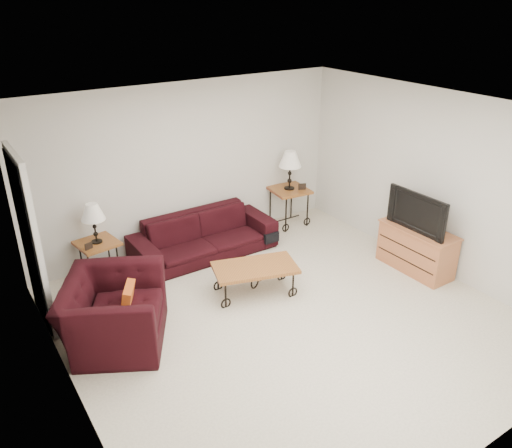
{
  "coord_description": "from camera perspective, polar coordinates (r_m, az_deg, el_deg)",
  "views": [
    {
      "loc": [
        -3.17,
        -4.08,
        3.65
      ],
      "look_at": [
        0.0,
        0.7,
        1.0
      ],
      "focal_mm": 35.7,
      "sensor_mm": 36.0,
      "label": 1
    }
  ],
  "objects": [
    {
      "name": "coffee_table",
      "position": [
        6.69,
        -0.11,
        -6.24
      ],
      "size": [
        1.19,
        0.87,
        0.4
      ],
      "primitive_type": "cube",
      "rotation": [
        0.0,
        0.0,
        -0.3
      ],
      "color": "olive",
      "rests_on": "ground"
    },
    {
      "name": "lamp_left",
      "position": [
        7.06,
        -17.69,
        0.07
      ],
      "size": [
        0.36,
        0.36,
        0.56
      ],
      "primitive_type": null,
      "rotation": [
        0.0,
        0.0,
        0.15
      ],
      "color": "black",
      "rests_on": "side_table_left"
    },
    {
      "name": "throw_pillow",
      "position": [
        5.87,
        -14.21,
        -8.24
      ],
      "size": [
        0.25,
        0.35,
        0.35
      ],
      "primitive_type": "cube",
      "rotation": [
        0.0,
        0.0,
        1.06
      ],
      "color": "#B75F17",
      "rests_on": "armchair"
    },
    {
      "name": "wall_left",
      "position": [
        4.78,
        -20.98,
        -7.18
      ],
      "size": [
        0.02,
        5.0,
        2.5
      ],
      "primitive_type": "cube",
      "color": "silver",
      "rests_on": "ground"
    },
    {
      "name": "ground",
      "position": [
        6.32,
        3.57,
        -10.5
      ],
      "size": [
        5.0,
        5.0,
        0.0
      ],
      "primitive_type": "plane",
      "color": "silver",
      "rests_on": "ground"
    },
    {
      "name": "sofa",
      "position": [
        7.61,
        -5.86,
        -1.31
      ],
      "size": [
        2.15,
        0.84,
        0.63
      ],
      "primitive_type": "imported",
      "color": "black",
      "rests_on": "ground"
    },
    {
      "name": "photo_frame_left",
      "position": [
        6.99,
        -18.24,
        -2.37
      ],
      "size": [
        0.11,
        0.05,
        0.09
      ],
      "primitive_type": "cube",
      "rotation": [
        0.0,
        0.0,
        0.32
      ],
      "color": "black",
      "rests_on": "side_table_left"
    },
    {
      "name": "backpack",
      "position": [
        7.86,
        1.2,
        -0.89
      ],
      "size": [
        0.39,
        0.3,
        0.49
      ],
      "primitive_type": "ellipsoid",
      "rotation": [
        0.0,
        0.0,
        -0.04
      ],
      "color": "black",
      "rests_on": "ground"
    },
    {
      "name": "lamp_right",
      "position": [
        8.36,
        3.81,
        6.03
      ],
      "size": [
        0.41,
        0.41,
        0.64
      ],
      "primitive_type": null,
      "rotation": [
        0.0,
        0.0,
        -0.12
      ],
      "color": "black",
      "rests_on": "side_table_right"
    },
    {
      "name": "armchair",
      "position": [
        5.95,
        -15.61,
        -9.48
      ],
      "size": [
        1.49,
        1.55,
        0.77
      ],
      "primitive_type": "imported",
      "rotation": [
        0.0,
        0.0,
        1.06
      ],
      "color": "black",
      "rests_on": "ground"
    },
    {
      "name": "side_table_right",
      "position": [
        8.59,
        3.69,
        1.96
      ],
      "size": [
        0.66,
        0.66,
        0.64
      ],
      "primitive_type": "cube",
      "rotation": [
        0.0,
        0.0,
        -0.12
      ],
      "color": "olive",
      "rests_on": "ground"
    },
    {
      "name": "doorway",
      "position": [
        6.34,
        -24.06,
        -2.01
      ],
      "size": [
        0.08,
        0.94,
        2.04
      ],
      "primitive_type": "cube",
      "color": "black",
      "rests_on": "ground"
    },
    {
      "name": "wall_front",
      "position": [
        4.28,
        25.02,
        -12.04
      ],
      "size": [
        5.0,
        0.02,
        2.5
      ],
      "primitive_type": "cube",
      "color": "silver",
      "rests_on": "ground"
    },
    {
      "name": "tv_stand",
      "position": [
        7.52,
        17.52,
        -2.72
      ],
      "size": [
        0.44,
        1.06,
        0.64
      ],
      "primitive_type": "cube",
      "color": "#AE6A40",
      "rests_on": "ground"
    },
    {
      "name": "ceiling",
      "position": [
        5.29,
        4.29,
        12.19
      ],
      "size": [
        5.0,
        5.0,
        0.0
      ],
      "primitive_type": "plane",
      "color": "white",
      "rests_on": "wall_back"
    },
    {
      "name": "photo_frame_right",
      "position": [
        8.43,
        5.19,
        4.2
      ],
      "size": [
        0.13,
        0.06,
        0.11
      ],
      "primitive_type": "cube",
      "rotation": [
        0.0,
        0.0,
        -0.33
      ],
      "color": "black",
      "rests_on": "side_table_right"
    },
    {
      "name": "side_table_left",
      "position": [
        7.3,
        -17.13,
        -3.9
      ],
      "size": [
        0.58,
        0.58,
        0.56
      ],
      "primitive_type": "cube",
      "rotation": [
        0.0,
        0.0,
        0.15
      ],
      "color": "olive",
      "rests_on": "ground"
    },
    {
      "name": "wall_back",
      "position": [
        7.68,
        -7.48,
        6.4
      ],
      "size": [
        5.0,
        0.02,
        2.5
      ],
      "primitive_type": "cube",
      "color": "silver",
      "rests_on": "ground"
    },
    {
      "name": "wall_right",
      "position": [
        7.38,
        19.61,
        4.36
      ],
      "size": [
        0.02,
        5.0,
        2.5
      ],
      "primitive_type": "cube",
      "color": "silver",
      "rests_on": "ground"
    },
    {
      "name": "television",
      "position": [
        7.26,
        18.01,
        1.4
      ],
      "size": [
        0.13,
        0.95,
        0.55
      ],
      "primitive_type": "imported",
      "rotation": [
        0.0,
        0.0,
        -1.57
      ],
      "color": "black",
      "rests_on": "tv_stand"
    }
  ]
}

